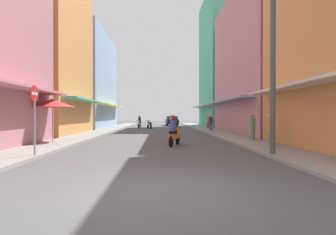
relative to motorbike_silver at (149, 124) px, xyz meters
name	(u,v)px	position (x,y,z in m)	size (l,w,h in m)	color
ground_plane	(158,133)	(1.05, -7.02, -0.50)	(99.48, 99.48, 0.00)	#4C4C4F
sidewalk_left	(99,132)	(-4.21, -7.02, -0.44)	(2.17, 53.22, 0.12)	gray
sidewalk_right	(215,132)	(6.31, -7.02, -0.44)	(2.17, 53.22, 0.12)	gray
building_left_mid	(42,51)	(-8.29, -9.39, 6.22)	(7.05, 8.87, 13.47)	#D88C4C
building_left_far	(84,82)	(-8.29, 2.67, 5.33)	(7.05, 13.36, 11.67)	#8CA5CC
building_right_mid	(265,63)	(10.40, -8.23, 5.63)	(7.05, 13.70, 12.29)	#B7727F
building_right_far	(227,62)	(10.40, 5.01, 8.37)	(7.05, 10.98, 17.76)	#4CB28C
motorbike_silver	(149,124)	(0.00, 0.00, 0.00)	(0.74, 1.74, 0.96)	black
motorbike_maroon	(171,122)	(2.79, 5.67, 0.20)	(0.55, 1.81, 1.58)	black
motorbike_white	(139,122)	(-1.30, 1.89, 0.20)	(0.55, 1.81, 1.58)	black
motorbike_orange	(174,132)	(1.98, -17.55, 0.20)	(0.76, 1.74, 1.58)	black
parked_car	(172,121)	(3.06, 9.61, 0.24)	(1.97, 4.19, 1.45)	black
pedestrian_midway	(211,121)	(6.16, -5.56, 0.48)	(0.44, 0.44, 1.74)	#334C8C
pedestrian_far	(271,128)	(6.68, -18.35, 0.44)	(0.44, 0.44, 1.68)	#598C59
pedestrian_foreground	(253,128)	(6.63, -15.88, 0.32)	(0.34, 0.34, 1.65)	#598C59
pedestrian_crossing	(208,122)	(6.71, -1.21, 0.31)	(0.34, 0.34, 1.63)	#99333F
vendor_umbrella	(52,103)	(-4.65, -16.44, 1.74)	(2.40, 2.40, 2.47)	#99999E
utility_pole	(273,56)	(5.48, -21.35, 3.31)	(0.20, 1.20, 7.46)	#4C4C4F
street_sign_no_entry	(35,111)	(-3.27, -21.52, 1.21)	(0.07, 0.60, 2.65)	gray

